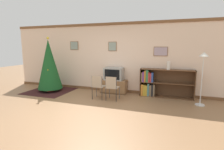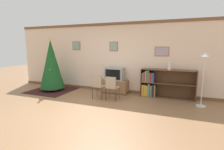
{
  "view_description": "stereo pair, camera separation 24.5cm",
  "coord_description": "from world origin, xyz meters",
  "px_view_note": "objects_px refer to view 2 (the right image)",
  "views": [
    {
      "loc": [
        2.24,
        -4.11,
        1.78
      ],
      "look_at": [
        0.35,
        1.33,
        0.85
      ],
      "focal_mm": 28.0,
      "sensor_mm": 36.0,
      "label": 1
    },
    {
      "loc": [
        2.47,
        -4.03,
        1.78
      ],
      "look_at": [
        0.35,
        1.33,
        0.85
      ],
      "focal_mm": 28.0,
      "sensor_mm": 36.0,
      "label": 2
    }
  ],
  "objects_px": {
    "television": "(115,74)",
    "standing_lamp": "(204,65)",
    "folding_chair_right": "(112,87)",
    "bookshelf": "(157,84)",
    "vase": "(170,66)",
    "tv_console": "(115,86)",
    "christmas_tree": "(51,64)",
    "folding_chair_left": "(98,85)"
  },
  "relations": [
    {
      "from": "tv_console",
      "to": "television",
      "type": "distance_m",
      "value": 0.5
    },
    {
      "from": "bookshelf",
      "to": "standing_lamp",
      "type": "xyz_separation_m",
      "value": [
        1.37,
        -0.57,
        0.79
      ]
    },
    {
      "from": "folding_chair_right",
      "to": "standing_lamp",
      "type": "distance_m",
      "value": 2.86
    },
    {
      "from": "christmas_tree",
      "to": "tv_console",
      "type": "xyz_separation_m",
      "value": [
        2.55,
        0.54,
        -0.82
      ]
    },
    {
      "from": "tv_console",
      "to": "folding_chair_left",
      "type": "relative_size",
      "value": 1.23
    },
    {
      "from": "television",
      "to": "bookshelf",
      "type": "distance_m",
      "value": 1.63
    },
    {
      "from": "folding_chair_right",
      "to": "bookshelf",
      "type": "distance_m",
      "value": 1.68
    },
    {
      "from": "folding_chair_right",
      "to": "standing_lamp",
      "type": "relative_size",
      "value": 0.51
    },
    {
      "from": "vase",
      "to": "folding_chair_left",
      "type": "bearing_deg",
      "value": -156.99
    },
    {
      "from": "folding_chair_right",
      "to": "standing_lamp",
      "type": "height_order",
      "value": "standing_lamp"
    },
    {
      "from": "television",
      "to": "folding_chair_left",
      "type": "xyz_separation_m",
      "value": [
        -0.25,
        -0.94,
        -0.28
      ]
    },
    {
      "from": "christmas_tree",
      "to": "television",
      "type": "distance_m",
      "value": 2.62
    },
    {
      "from": "tv_console",
      "to": "standing_lamp",
      "type": "xyz_separation_m",
      "value": [
        2.97,
        -0.51,
        0.99
      ]
    },
    {
      "from": "folding_chair_left",
      "to": "television",
      "type": "bearing_deg",
      "value": 75.12
    },
    {
      "from": "folding_chair_left",
      "to": "standing_lamp",
      "type": "distance_m",
      "value": 3.34
    },
    {
      "from": "television",
      "to": "folding_chair_right",
      "type": "bearing_deg",
      "value": -75.12
    },
    {
      "from": "television",
      "to": "standing_lamp",
      "type": "height_order",
      "value": "standing_lamp"
    },
    {
      "from": "television",
      "to": "vase",
      "type": "bearing_deg",
      "value": 0.14
    },
    {
      "from": "folding_chair_right",
      "to": "vase",
      "type": "height_order",
      "value": "vase"
    },
    {
      "from": "television",
      "to": "standing_lamp",
      "type": "distance_m",
      "value": 3.05
    },
    {
      "from": "folding_chair_right",
      "to": "bookshelf",
      "type": "relative_size",
      "value": 0.44
    },
    {
      "from": "folding_chair_left",
      "to": "christmas_tree",
      "type": "bearing_deg",
      "value": 169.87
    },
    {
      "from": "bookshelf",
      "to": "standing_lamp",
      "type": "bearing_deg",
      "value": -22.39
    },
    {
      "from": "christmas_tree",
      "to": "folding_chair_right",
      "type": "relative_size",
      "value": 2.63
    },
    {
      "from": "television",
      "to": "folding_chair_left",
      "type": "bearing_deg",
      "value": -104.88
    },
    {
      "from": "tv_console",
      "to": "standing_lamp",
      "type": "relative_size",
      "value": 0.62
    },
    {
      "from": "folding_chair_left",
      "to": "bookshelf",
      "type": "xyz_separation_m",
      "value": [
        1.85,
        1.0,
        -0.02
      ]
    },
    {
      "from": "television",
      "to": "folding_chair_right",
      "type": "relative_size",
      "value": 0.87
    },
    {
      "from": "vase",
      "to": "standing_lamp",
      "type": "bearing_deg",
      "value": -27.33
    },
    {
      "from": "folding_chair_left",
      "to": "bookshelf",
      "type": "relative_size",
      "value": 0.44
    },
    {
      "from": "folding_chair_left",
      "to": "standing_lamp",
      "type": "xyz_separation_m",
      "value": [
        3.22,
        0.44,
        0.77
      ]
    },
    {
      "from": "christmas_tree",
      "to": "folding_chair_left",
      "type": "height_order",
      "value": "christmas_tree"
    },
    {
      "from": "tv_console",
      "to": "folding_chair_left",
      "type": "height_order",
      "value": "folding_chair_left"
    },
    {
      "from": "television",
      "to": "folding_chair_left",
      "type": "height_order",
      "value": "television"
    },
    {
      "from": "standing_lamp",
      "to": "vase",
      "type": "bearing_deg",
      "value": 152.67
    },
    {
      "from": "television",
      "to": "bookshelf",
      "type": "height_order",
      "value": "same"
    },
    {
      "from": "christmas_tree",
      "to": "folding_chair_left",
      "type": "relative_size",
      "value": 2.63
    },
    {
      "from": "television",
      "to": "vase",
      "type": "xyz_separation_m",
      "value": [
        1.98,
        0.0,
        0.39
      ]
    },
    {
      "from": "folding_chair_left",
      "to": "tv_console",
      "type": "bearing_deg",
      "value": 75.16
    },
    {
      "from": "tv_console",
      "to": "folding_chair_right",
      "type": "height_order",
      "value": "folding_chair_right"
    },
    {
      "from": "bookshelf",
      "to": "christmas_tree",
      "type": "bearing_deg",
      "value": -171.84
    },
    {
      "from": "vase",
      "to": "television",
      "type": "bearing_deg",
      "value": -179.86
    }
  ]
}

